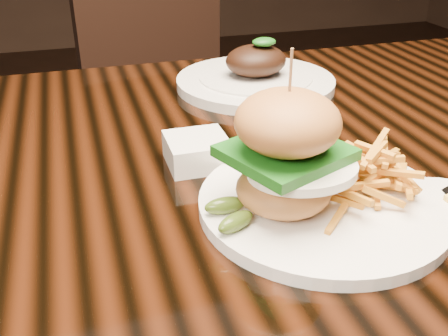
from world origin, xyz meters
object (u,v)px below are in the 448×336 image
object	(u,v)px
burger_plate	(320,173)
far_dish	(256,78)
chair_far	(167,87)
dining_table	(213,202)

from	to	relation	value
burger_plate	far_dish	bearing A→B (deg)	69.28
far_dish	burger_plate	bearing A→B (deg)	-100.32
burger_plate	chair_far	world-z (taller)	chair_far
burger_plate	dining_table	bearing A→B (deg)	103.02
dining_table	far_dish	xyz separation A→B (m)	(0.15, 0.25, 0.09)
dining_table	chair_far	bearing A→B (deg)	83.47
burger_plate	far_dish	size ratio (longest dim) A/B	0.98
chair_far	dining_table	bearing A→B (deg)	-107.59
burger_plate	chair_far	xyz separation A→B (m)	(0.03, 1.06, -0.26)
dining_table	burger_plate	world-z (taller)	burger_plate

